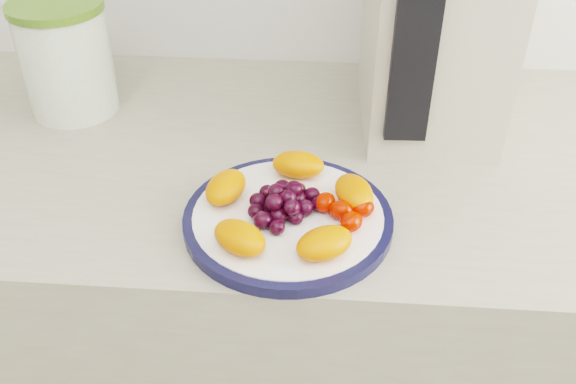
{
  "coord_description": "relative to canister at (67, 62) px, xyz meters",
  "views": [
    {
      "loc": [
        0.05,
        0.41,
        1.41
      ],
      "look_at": [
        0.0,
        1.02,
        0.95
      ],
      "focal_mm": 40.0,
      "sensor_mm": 36.0,
      "label": 1
    }
  ],
  "objects": [
    {
      "name": "cabinet_face",
      "position": [
        0.36,
        -0.09,
        -0.56
      ],
      "size": [
        3.48,
        0.58,
        0.84
      ],
      "primitive_type": "cube",
      "color": "olive",
      "rests_on": "floor"
    },
    {
      "name": "appliance_body",
      "position": [
        0.55,
        0.01,
        0.08
      ],
      "size": [
        0.2,
        0.27,
        0.33
      ],
      "primitive_type": "cube",
      "rotation": [
        0.0,
        0.0,
        0.04
      ],
      "color": "#B9B19E",
      "rests_on": "counter"
    },
    {
      "name": "fruit_plate",
      "position": [
        0.37,
        -0.27,
        -0.05
      ],
      "size": [
        0.23,
        0.22,
        0.03
      ],
      "color": "#FF5707",
      "rests_on": "plate_face"
    },
    {
      "name": "plate_rim",
      "position": [
        0.36,
        -0.27,
        -0.07
      ],
      "size": [
        0.26,
        0.26,
        0.01
      ],
      "primitive_type": "cylinder",
      "color": "#101333",
      "rests_on": "counter"
    },
    {
      "name": "canister_lid",
      "position": [
        0.0,
        0.0,
        0.09
      ],
      "size": [
        0.17,
        0.17,
        0.01
      ],
      "primitive_type": "cylinder",
      "rotation": [
        0.0,
        0.0,
        -0.23
      ],
      "color": "#4F7326",
      "rests_on": "canister"
    },
    {
      "name": "appliance_panel",
      "position": [
        0.51,
        -0.13,
        0.09
      ],
      "size": [
        0.06,
        0.02,
        0.24
      ],
      "primitive_type": "cube",
      "rotation": [
        0.0,
        0.0,
        0.04
      ],
      "color": "black",
      "rests_on": "appliance_body"
    },
    {
      "name": "counter",
      "position": [
        0.36,
        -0.09,
        -0.53
      ],
      "size": [
        3.5,
        0.6,
        0.9
      ],
      "primitive_type": "cube",
      "color": "#A19B86",
      "rests_on": "floor"
    },
    {
      "name": "plate_face",
      "position": [
        0.36,
        -0.27,
        -0.07
      ],
      "size": [
        0.24,
        0.24,
        0.02
      ],
      "primitive_type": "cylinder",
      "color": "white",
      "rests_on": "counter"
    },
    {
      "name": "canister",
      "position": [
        0.0,
        0.0,
        0.0
      ],
      "size": [
        0.16,
        0.16,
        0.16
      ],
      "primitive_type": "cylinder",
      "rotation": [
        0.0,
        0.0,
        -0.23
      ],
      "color": "#3A6721",
      "rests_on": "counter"
    }
  ]
}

